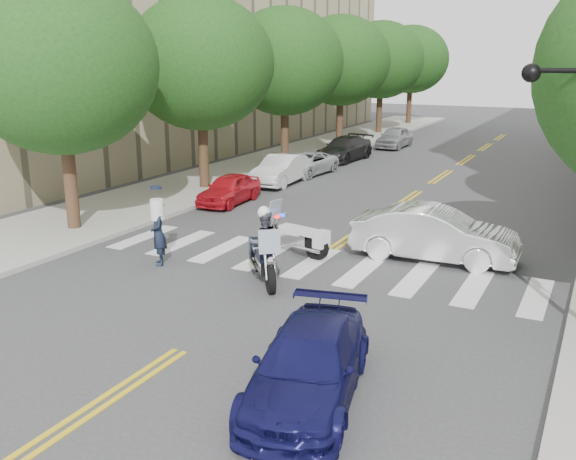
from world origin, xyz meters
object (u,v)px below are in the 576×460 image
Objects in this scene: motorcycle_parked at (300,238)px; convertible at (434,234)px; motorcycle_police at (264,248)px; officer_standing at (159,233)px; sedan_blue at (308,365)px.

convertible is at bearing -57.31° from motorcycle_parked.
motorcycle_police is 0.87× the size of motorcycle_parked.
sedan_blue is at bearing 13.59° from officer_standing.
motorcycle_police is at bearing 51.00° from officer_standing.
motorcycle_police is 3.37m from officer_standing.
motorcycle_police reaches higher than officer_standing.
motorcycle_parked reaches higher than sedan_blue.
motorcycle_parked is (-0.12, 2.45, -0.36)m from motorcycle_police.
officer_standing is 0.39× the size of convertible.
officer_standing reaches higher than motorcycle_parked.
convertible is at bearing 78.27° from officer_standing.
officer_standing is 8.58m from sedan_blue.
sedan_blue is (3.67, -5.05, -0.29)m from motorcycle_police.
convertible is (6.98, 4.01, -0.14)m from officer_standing.
convertible is 8.90m from sedan_blue.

